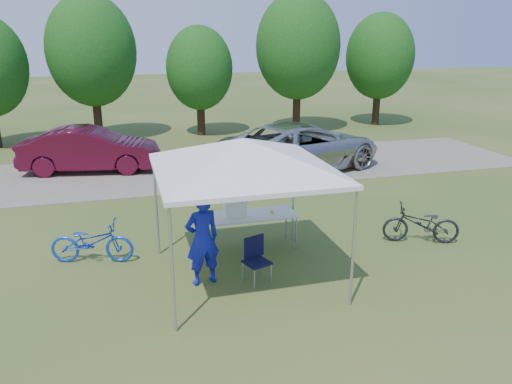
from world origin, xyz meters
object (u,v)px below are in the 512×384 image
Objects in this scene: cooler at (235,208)px; bike_blue at (92,242)px; folding_table at (252,216)px; folding_chair at (255,256)px; cyclist at (202,239)px; bike_dark at (421,224)px; sedan at (90,149)px; minivan at (301,147)px.

cooler is 3.00m from bike_blue.
folding_table is 3.34m from bike_blue.
cooler is at bearing 72.37° from folding_chair.
folding_table is at bearing -147.87° from cyclist.
cyclist is (-1.29, -1.31, 0.16)m from folding_table.
cooler is at bearing -180.00° from folding_table.
bike_dark is (5.00, 0.60, -0.46)m from cyclist.
cooler is 0.28× the size of bike_blue.
bike_blue reaches higher than folding_table.
bike_blue is (-3.01, 1.63, -0.06)m from folding_chair.
bike_blue is at bearing -168.29° from sedan.
minivan reaches higher than sedan.
minivan is 1.31× the size of sedan.
folding_chair reaches higher than folding_table.
bike_dark is 11.03m from sedan.
bike_dark reaches higher than folding_chair.
sedan is (-7.32, 8.24, 0.32)m from bike_dark.
minivan is at bearing -35.26° from bike_blue.
sedan is (-3.61, 7.53, 0.02)m from folding_table.
cyclist reaches higher than cooler.
bike_blue is 7.35m from sedan.
folding_table is at bearing 128.59° from minivan.
minivan reaches higher than folding_chair.
folding_table is 0.32× the size of minivan.
cooler reaches higher than bike_blue.
sedan is at bearing 16.73° from bike_blue.
folding_chair is 3.42m from bike_blue.
bike_blue reaches higher than bike_dark.
folding_chair is at bearing -103.93° from bike_blue.
cyclist is 9.14m from sedan.
minivan is (6.56, 5.55, 0.40)m from bike_blue.
folding_table is at bearing -79.67° from bike_dark.
folding_chair is at bearing 131.71° from minivan.
cooler is 0.28× the size of bike_dark.
cyclist is at bearing -134.56° from folding_table.
sedan is at bearing -117.17° from bike_dark.
cooler is at bearing -79.11° from bike_blue.
cooler is 6.78m from minivan.
folding_table is 2.23× the size of folding_chair.
bike_dark is at bearing 173.48° from cyclist.
bike_dark is at bearing -128.88° from sedan.
minivan reaches higher than bike_dark.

